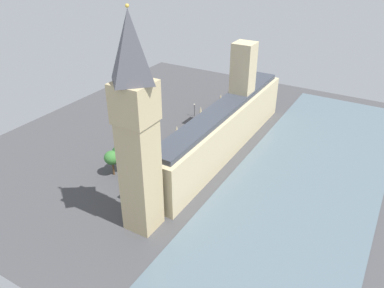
# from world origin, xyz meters

# --- Properties ---
(ground_plane) EXTENTS (149.83, 149.83, 0.00)m
(ground_plane) POSITION_xyz_m (0.00, 0.00, 0.00)
(ground_plane) COLOR #424244
(river_thames) EXTENTS (42.89, 134.85, 0.25)m
(river_thames) POSITION_xyz_m (-32.68, 0.00, 0.12)
(river_thames) COLOR slate
(river_thames) RESTS_ON ground
(parliament_building) EXTENTS (10.65, 79.83, 34.49)m
(parliament_building) POSITION_xyz_m (-1.99, -1.62, 9.27)
(parliament_building) COLOR #CCBA8E
(parliament_building) RESTS_ON ground
(clock_tower) EXTENTS (8.65, 8.65, 54.79)m
(clock_tower) POSITION_xyz_m (-1.70, 45.12, 28.34)
(clock_tower) COLOR tan
(clock_tower) RESTS_ON ground
(double_decker_bus_kerbside) EXTENTS (3.12, 10.62, 4.75)m
(double_decker_bus_kerbside) POSITION_xyz_m (10.72, -24.50, 2.63)
(double_decker_bus_kerbside) COLOR red
(double_decker_bus_kerbside) RESTS_ON ground
(car_dark_green_trailing) EXTENTS (2.13, 4.41, 1.74)m
(car_dark_green_trailing) POSITION_xyz_m (12.60, -7.77, 0.89)
(car_dark_green_trailing) COLOR #19472D
(car_dark_green_trailing) RESTS_ON ground
(double_decker_bus_opposite_hall) EXTENTS (2.94, 10.58, 4.75)m
(double_decker_bus_opposite_hall) POSITION_xyz_m (12.78, 11.03, 2.63)
(double_decker_bus_opposite_hall) COLOR red
(double_decker_bus_opposite_hall) RESTS_ON ground
(car_silver_midblock) EXTENTS (2.17, 4.63, 1.74)m
(car_silver_midblock) POSITION_xyz_m (9.79, 28.11, 0.89)
(car_silver_midblock) COLOR #B7B7BC
(car_silver_midblock) RESTS_ON ground
(car_blue_by_river_gate) EXTENTS (1.99, 4.63, 1.74)m
(car_blue_by_river_gate) POSITION_xyz_m (11.26, 33.33, 0.89)
(car_blue_by_river_gate) COLOR navy
(car_blue_by_river_gate) RESTS_ON ground
(pedestrian_corner) EXTENTS (0.65, 0.61, 1.54)m
(pedestrian_corner) POSITION_xyz_m (5.34, 32.50, 0.69)
(pedestrian_corner) COLOR maroon
(pedestrian_corner) RESTS_ON ground
(plane_tree_under_trees) EXTENTS (4.96, 4.96, 8.30)m
(plane_tree_under_trees) POSITION_xyz_m (20.60, 30.98, 6.14)
(plane_tree_under_trees) COLOR brown
(plane_tree_under_trees) RESTS_ON ground
(plane_tree_far_end) EXTENTS (5.75, 5.75, 9.20)m
(plane_tree_far_end) POSITION_xyz_m (19.58, 27.82, 6.71)
(plane_tree_far_end) COLOR brown
(plane_tree_far_end) RESTS_ON ground
(street_lamp_leading) EXTENTS (0.56, 0.56, 5.57)m
(street_lamp_leading) POSITION_xyz_m (20.48, -19.46, 3.95)
(street_lamp_leading) COLOR black
(street_lamp_leading) RESTS_ON ground
(street_lamp_near_tower) EXTENTS (0.56, 0.56, 6.18)m
(street_lamp_near_tower) POSITION_xyz_m (19.79, 7.17, 4.32)
(street_lamp_near_tower) COLOR black
(street_lamp_near_tower) RESTS_ON ground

